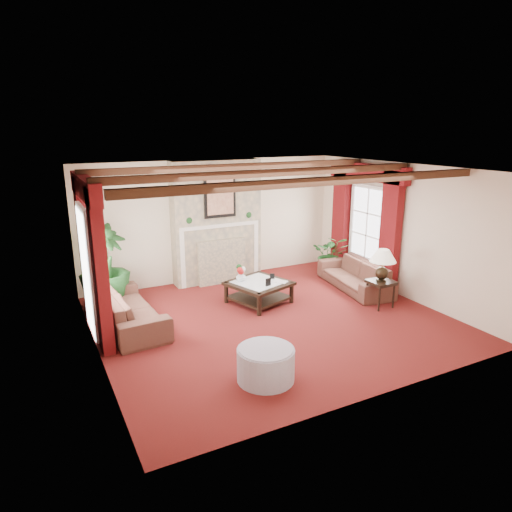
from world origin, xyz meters
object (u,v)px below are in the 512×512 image
side_table (380,294)px  coffee_table (259,292)px  sofa_right (355,271)px  potted_palm (106,284)px  sofa_left (128,302)px  ottoman (266,364)px

side_table → coffee_table: bearing=147.9°
sofa_right → potted_palm: size_ratio=1.11×
side_table → sofa_left: bearing=163.5°
sofa_left → ottoman: bearing=-158.0°
ottoman → sofa_left: bearing=115.4°
ottoman → side_table: bearing=22.6°
sofa_right → side_table: bearing=-4.8°
potted_palm → side_table: bearing=-26.9°
sofa_left → potted_palm: potted_palm is taller
sofa_right → ottoman: bearing=-47.2°
sofa_left → sofa_right: sofa_left is taller
coffee_table → potted_palm: bearing=139.2°
coffee_table → side_table: side_table is taller
sofa_left → ottoman: size_ratio=2.79×
sofa_left → ottoman: 2.99m
potted_palm → ottoman: potted_palm is taller
potted_palm → coffee_table: 2.97m
side_table → ottoman: 3.52m
sofa_right → ottoman: 4.25m
side_table → ottoman: size_ratio=0.66×
sofa_left → sofa_right: (4.77, -0.28, -0.03)m
sofa_right → side_table: size_ratio=3.96×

